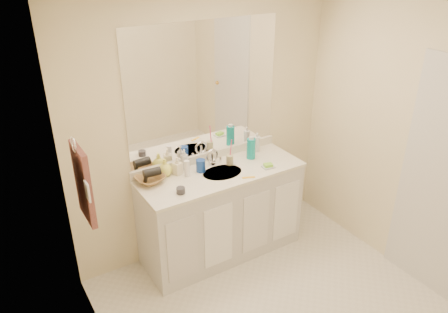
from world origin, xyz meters
TOP-DOWN VIEW (x-y plane):
  - ceiling at (0.00, 0.00)m, footprint 2.60×2.60m
  - wall_back at (0.00, 1.30)m, footprint 2.60×0.02m
  - wall_left at (-1.30, 0.00)m, footprint 0.02×2.60m
  - wall_right at (1.30, 0.00)m, footprint 0.02×2.60m
  - vanity_cabinet at (0.00, 1.02)m, footprint 1.50×0.55m
  - countertop at (0.00, 1.02)m, footprint 1.52×0.57m
  - backsplash at (0.00, 1.29)m, footprint 1.52×0.03m
  - sink_basin at (0.00, 1.00)m, footprint 0.37×0.37m
  - faucet at (0.00, 1.18)m, footprint 0.02×0.02m
  - mirror at (0.00, 1.29)m, footprint 1.48×0.01m
  - blue_mug at (-0.15, 1.12)m, footprint 0.10×0.10m
  - tan_cup at (0.14, 1.11)m, footprint 0.07×0.07m
  - toothbrush at (0.15, 1.11)m, footprint 0.01×0.04m
  - mouthwash_bottle at (0.38, 1.11)m, footprint 0.10×0.10m
  - clear_pump_bottle at (0.52, 1.20)m, footprint 0.08×0.08m
  - soap_dish at (0.40, 0.86)m, footprint 0.11×0.09m
  - green_soap at (0.40, 0.86)m, footprint 0.09×0.07m
  - orange_comb at (0.14, 0.80)m, footprint 0.12×0.07m
  - dark_jar at (-0.48, 0.88)m, footprint 0.07×0.07m
  - extra_white_bottle at (-0.30, 1.11)m, footprint 0.06×0.06m
  - soap_bottle_white at (-0.25, 1.25)m, footprint 0.09×0.09m
  - soap_bottle_cream at (-0.35, 1.19)m, footprint 0.09×0.09m
  - soap_bottle_yellow at (-0.45, 1.22)m, footprint 0.13×0.13m
  - wicker_basket at (-0.62, 1.18)m, footprint 0.29×0.29m
  - hair_dryer at (-0.60, 1.18)m, footprint 0.15×0.08m
  - towel_ring at (-1.27, 0.77)m, footprint 0.01×0.11m
  - hand_towel at (-1.25, 0.77)m, footprint 0.04×0.32m
  - switch_plate at (-1.27, 0.57)m, footprint 0.01×0.08m
  - door at (1.29, -0.30)m, footprint 0.02×0.82m

SIDE VIEW (x-z plane):
  - vanity_cabinet at x=0.00m, z-range 0.00..0.85m
  - countertop at x=0.00m, z-range 0.85..0.88m
  - sink_basin at x=0.00m, z-range 0.86..0.88m
  - orange_comb at x=0.14m, z-range 0.88..0.88m
  - soap_dish at x=0.40m, z-range 0.88..0.89m
  - green_soap at x=0.40m, z-range 0.89..0.92m
  - dark_jar at x=-0.48m, z-range 0.88..0.93m
  - wicker_basket at x=-0.62m, z-range 0.88..0.94m
  - backsplash at x=0.00m, z-range 0.88..0.96m
  - tan_cup at x=0.14m, z-range 0.88..0.97m
  - faucet at x=0.00m, z-range 0.88..0.99m
  - blue_mug at x=-0.15m, z-range 0.88..0.99m
  - extra_white_bottle at x=-0.30m, z-range 0.88..1.03m
  - clear_pump_bottle at x=0.52m, z-range 0.88..1.04m
  - soap_bottle_yellow at x=-0.45m, z-range 0.88..1.04m
  - soap_bottle_cream at x=-0.35m, z-range 0.88..1.04m
  - hair_dryer at x=-0.60m, z-range 0.93..1.01m
  - soap_bottle_white at x=-0.25m, z-range 0.88..1.07m
  - mouthwash_bottle at x=0.38m, z-range 0.88..1.08m
  - door at x=1.29m, z-range 0.00..2.00m
  - toothbrush at x=0.15m, z-range 0.93..1.13m
  - wall_back at x=0.00m, z-range 0.00..2.40m
  - wall_left at x=-1.30m, z-range 0.00..2.40m
  - wall_right at x=1.30m, z-range 0.00..2.40m
  - hand_towel at x=-1.25m, z-range 0.98..1.52m
  - switch_plate at x=-1.27m, z-range 1.24..1.36m
  - towel_ring at x=-1.27m, z-range 1.49..1.61m
  - mirror at x=0.00m, z-range 0.96..2.16m
  - ceiling at x=0.00m, z-range 2.39..2.41m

